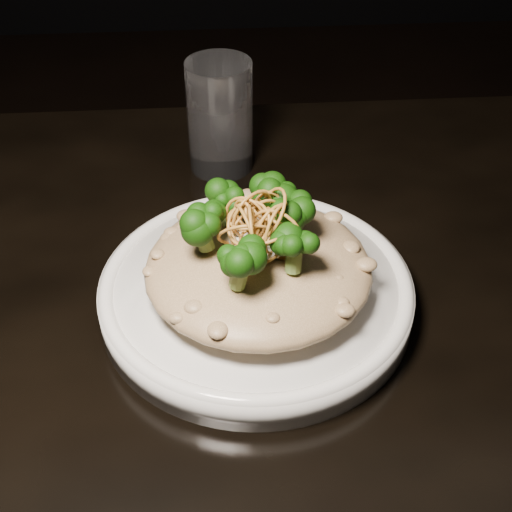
# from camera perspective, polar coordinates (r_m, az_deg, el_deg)

# --- Properties ---
(table) EXTENTS (1.10, 0.80, 0.75)m
(table) POSITION_cam_1_polar(r_m,az_deg,el_deg) (0.64, 1.85, -11.87)
(table) COLOR black
(table) RESTS_ON ground
(plate) EXTENTS (0.26, 0.26, 0.03)m
(plate) POSITION_cam_1_polar(r_m,az_deg,el_deg) (0.60, 0.00, -3.07)
(plate) COLOR white
(plate) RESTS_ON table
(risotto) EXTENTS (0.18, 0.18, 0.04)m
(risotto) POSITION_cam_1_polar(r_m,az_deg,el_deg) (0.57, 0.19, -0.96)
(risotto) COLOR brown
(risotto) RESTS_ON plate
(broccoli) EXTENTS (0.11, 0.11, 0.04)m
(broccoli) POSITION_cam_1_polar(r_m,az_deg,el_deg) (0.54, -0.50, 2.23)
(broccoli) COLOR black
(broccoli) RESTS_ON risotto
(cheese) EXTENTS (0.05, 0.05, 0.01)m
(cheese) POSITION_cam_1_polar(r_m,az_deg,el_deg) (0.55, 0.33, 1.24)
(cheese) COLOR silver
(cheese) RESTS_ON risotto
(shallots) EXTENTS (0.05, 0.05, 0.03)m
(shallots) POSITION_cam_1_polar(r_m,az_deg,el_deg) (0.54, 0.44, 2.97)
(shallots) COLOR olive
(shallots) RESTS_ON cheese
(drinking_glass) EXTENTS (0.07, 0.07, 0.12)m
(drinking_glass) POSITION_cam_1_polar(r_m,az_deg,el_deg) (0.75, -2.90, 11.07)
(drinking_glass) COLOR white
(drinking_glass) RESTS_ON table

